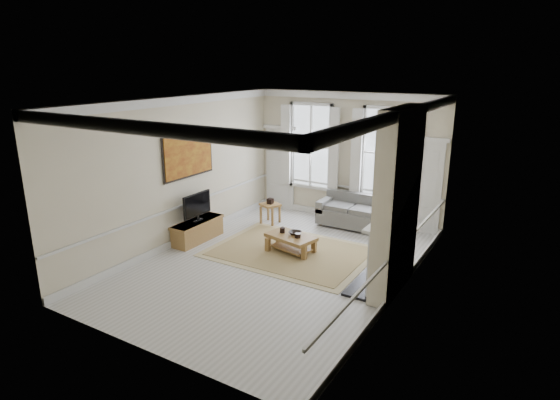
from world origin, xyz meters
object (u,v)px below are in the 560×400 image
Objects in this scene: side_table at (270,208)px; coffee_table at (291,239)px; sofa at (354,213)px; tv_stand at (198,231)px.

side_table is 2.06m from coffee_table.
coffee_table is at bearing -102.69° from sofa.
sofa is 1.47× the size of coffee_table.
sofa is 2.19m from side_table.
tv_stand is (-0.81, -1.97, -0.18)m from side_table.
side_table is 2.13m from tv_stand.
side_table is 0.42× the size of tv_stand.
tv_stand is (-2.80, -2.87, -0.10)m from sofa.
side_table is at bearing -155.40° from sofa.
sofa is 3.01× the size of side_table.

